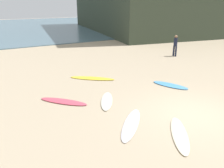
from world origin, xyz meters
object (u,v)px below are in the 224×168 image
at_px(surfboard_1, 107,101).
at_px(beachgoer_near, 175,45).
at_px(surfboard_5, 180,134).
at_px(surfboard_2, 131,124).
at_px(surfboard_4, 170,85).
at_px(surfboard_0, 63,101).
at_px(surfboard_3, 92,78).

distance_m(surfboard_1, beachgoer_near, 10.44).
bearing_deg(surfboard_1, surfboard_5, -46.72).
relative_size(surfboard_2, surfboard_5, 1.04).
height_order(surfboard_4, beachgoer_near, beachgoer_near).
xyz_separation_m(surfboard_1, surfboard_5, (0.73, -3.58, -0.00)).
height_order(surfboard_2, surfboard_4, surfboard_4).
bearing_deg(surfboard_0, surfboard_5, -102.55).
relative_size(surfboard_1, surfboard_5, 0.86).
height_order(surfboard_1, surfboard_2, surfboard_1).
relative_size(surfboard_0, surfboard_5, 0.95).
bearing_deg(surfboard_2, beachgoer_near, -96.95).
relative_size(surfboard_5, beachgoer_near, 1.40).
distance_m(surfboard_2, surfboard_5, 1.68).
relative_size(surfboard_3, surfboard_4, 1.34).
distance_m(surfboard_2, beachgoer_near, 11.88).
bearing_deg(surfboard_2, surfboard_1, -51.36).
distance_m(surfboard_0, surfboard_1, 1.89).
bearing_deg(surfboard_3, beachgoer_near, 144.38).
bearing_deg(surfboard_5, surfboard_4, -92.57).
bearing_deg(surfboard_3, surfboard_1, 26.71).
bearing_deg(surfboard_4, surfboard_3, 112.84).
bearing_deg(surfboard_3, surfboard_0, -5.98).
xyz_separation_m(surfboard_3, surfboard_4, (2.99, -3.11, 0.01)).
xyz_separation_m(surfboard_0, surfboard_3, (2.50, 2.30, -0.00)).
bearing_deg(surfboard_2, surfboard_0, -20.42).
bearing_deg(surfboard_5, beachgoer_near, -96.28).
xyz_separation_m(surfboard_0, surfboard_1, (1.67, -0.89, 0.00)).
relative_size(surfboard_1, surfboard_4, 1.05).
height_order(surfboard_1, surfboard_5, surfboard_1).
distance_m(surfboard_2, surfboard_4, 4.68).
xyz_separation_m(surfboard_2, surfboard_3, (1.09, 5.40, 0.00)).
bearing_deg(surfboard_1, surfboard_2, -64.69).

